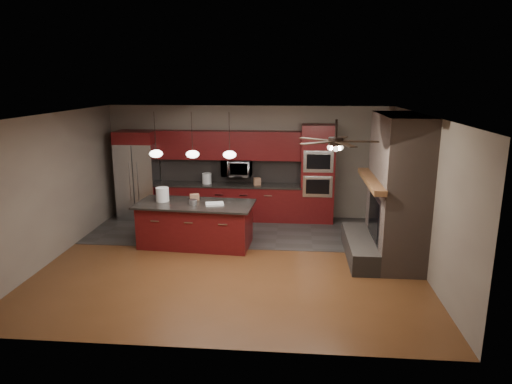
# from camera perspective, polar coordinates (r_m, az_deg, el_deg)

# --- Properties ---
(ground) EXTENTS (7.00, 7.00, 0.00)m
(ground) POSITION_cam_1_polar(r_m,az_deg,el_deg) (8.97, -2.82, -8.53)
(ground) COLOR #57321A
(ground) RESTS_ON ground
(ceiling) EXTENTS (7.00, 6.00, 0.02)m
(ceiling) POSITION_cam_1_polar(r_m,az_deg,el_deg) (8.31, -3.06, 9.61)
(ceiling) COLOR white
(ceiling) RESTS_ON back_wall
(back_wall) EXTENTS (7.00, 0.02, 2.80)m
(back_wall) POSITION_cam_1_polar(r_m,az_deg,el_deg) (11.45, -0.90, 3.74)
(back_wall) COLOR slate
(back_wall) RESTS_ON ground
(right_wall) EXTENTS (0.02, 6.00, 2.80)m
(right_wall) POSITION_cam_1_polar(r_m,az_deg,el_deg) (8.78, 20.33, -0.28)
(right_wall) COLOR slate
(right_wall) RESTS_ON ground
(left_wall) EXTENTS (0.02, 6.00, 2.80)m
(left_wall) POSITION_cam_1_polar(r_m,az_deg,el_deg) (9.65, -24.00, 0.60)
(left_wall) COLOR slate
(left_wall) RESTS_ON ground
(slate_tile_patch) EXTENTS (7.00, 2.40, 0.01)m
(slate_tile_patch) POSITION_cam_1_polar(r_m,az_deg,el_deg) (10.64, -1.53, -4.82)
(slate_tile_patch) COLOR #312F2C
(slate_tile_patch) RESTS_ON ground
(fireplace_column) EXTENTS (1.30, 2.10, 2.80)m
(fireplace_column) POSITION_cam_1_polar(r_m,az_deg,el_deg) (9.07, 16.82, -0.24)
(fireplace_column) COLOR brown
(fireplace_column) RESTS_ON ground
(back_cabinetry) EXTENTS (3.59, 0.64, 2.20)m
(back_cabinetry) POSITION_cam_1_polar(r_m,az_deg,el_deg) (11.36, -3.40, 1.03)
(back_cabinetry) COLOR #550F0F
(back_cabinetry) RESTS_ON ground
(oven_tower) EXTENTS (0.80, 0.63, 2.38)m
(oven_tower) POSITION_cam_1_polar(r_m,az_deg,el_deg) (11.14, 7.68, 2.24)
(oven_tower) COLOR #550F0F
(oven_tower) RESTS_ON ground
(microwave) EXTENTS (0.73, 0.41, 0.50)m
(microwave) POSITION_cam_1_polar(r_m,az_deg,el_deg) (11.25, -2.42, 3.03)
(microwave) COLOR silver
(microwave) RESTS_ON back_cabinetry
(refrigerator) EXTENTS (0.95, 0.75, 2.20)m
(refrigerator) POSITION_cam_1_polar(r_m,az_deg,el_deg) (11.74, -14.53, 2.06)
(refrigerator) COLOR silver
(refrigerator) RESTS_ON ground
(kitchen_island) EXTENTS (2.49, 1.27, 0.92)m
(kitchen_island) POSITION_cam_1_polar(r_m,az_deg,el_deg) (9.68, -7.56, -4.00)
(kitchen_island) COLOR #550F0F
(kitchen_island) RESTS_ON ground
(white_bucket) EXTENTS (0.30, 0.30, 0.29)m
(white_bucket) POSITION_cam_1_polar(r_m,az_deg,el_deg) (9.79, -11.61, -0.30)
(white_bucket) COLOR white
(white_bucket) RESTS_ON kitchen_island
(paint_can) EXTENTS (0.20, 0.20, 0.11)m
(paint_can) POSITION_cam_1_polar(r_m,az_deg,el_deg) (9.43, -7.88, -1.26)
(paint_can) COLOR #B7B8BC
(paint_can) RESTS_ON kitchen_island
(paint_tray) EXTENTS (0.42, 0.34, 0.04)m
(paint_tray) POSITION_cam_1_polar(r_m,az_deg,el_deg) (9.38, -5.20, -1.49)
(paint_tray) COLOR white
(paint_tray) RESTS_ON kitchen_island
(cardboard_box) EXTENTS (0.23, 0.19, 0.12)m
(cardboard_box) POSITION_cam_1_polar(r_m,az_deg,el_deg) (9.81, -7.70, -0.63)
(cardboard_box) COLOR #91674B
(cardboard_box) RESTS_ON kitchen_island
(counter_bucket) EXTENTS (0.25, 0.25, 0.26)m
(counter_bucket) POSITION_cam_1_polar(r_m,az_deg,el_deg) (11.38, -6.16, 1.70)
(counter_bucket) COLOR silver
(counter_bucket) RESTS_ON back_cabinetry
(counter_box) EXTENTS (0.20, 0.18, 0.18)m
(counter_box) POSITION_cam_1_polar(r_m,az_deg,el_deg) (11.17, 0.14, 1.33)
(counter_box) COLOR #91664B
(counter_box) RESTS_ON back_cabinetry
(pendant_left) EXTENTS (0.26, 0.26, 0.92)m
(pendant_left) POSITION_cam_1_polar(r_m,az_deg,el_deg) (9.45, -12.39, 4.73)
(pendant_left) COLOR black
(pendant_left) RESTS_ON ceiling
(pendant_center) EXTENTS (0.26, 0.26, 0.92)m
(pendant_center) POSITION_cam_1_polar(r_m,az_deg,el_deg) (9.26, -7.93, 4.73)
(pendant_center) COLOR black
(pendant_center) RESTS_ON ceiling
(pendant_right) EXTENTS (0.26, 0.26, 0.92)m
(pendant_right) POSITION_cam_1_polar(r_m,az_deg,el_deg) (9.12, -3.32, 4.70)
(pendant_right) COLOR black
(pendant_right) RESTS_ON ceiling
(ceiling_fan) EXTENTS (1.27, 1.33, 0.41)m
(ceiling_fan) POSITION_cam_1_polar(r_m,az_deg,el_deg) (7.50, 9.94, 6.33)
(ceiling_fan) COLOR black
(ceiling_fan) RESTS_ON ceiling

